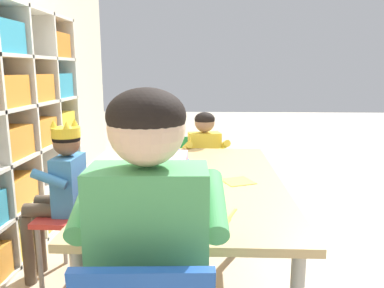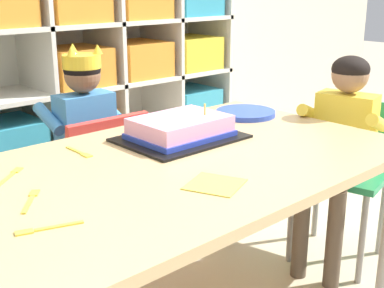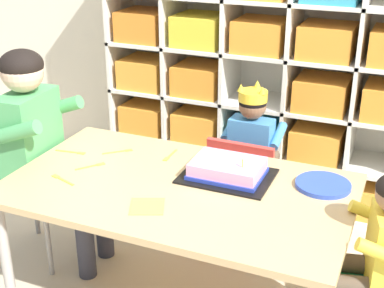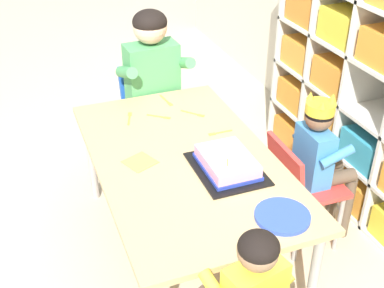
{
  "view_description": "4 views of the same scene",
  "coord_description": "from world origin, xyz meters",
  "px_view_note": "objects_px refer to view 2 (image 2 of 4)",
  "views": [
    {
      "loc": [
        -1.68,
        -0.06,
        1.08
      ],
      "look_at": [
        0.08,
        0.01,
        0.73
      ],
      "focal_mm": 35.32,
      "sensor_mm": 36.0,
      "label": 1
    },
    {
      "loc": [
        -0.89,
        -1.04,
        1.06
      ],
      "look_at": [
        0.05,
        -0.02,
        0.63
      ],
      "focal_mm": 49.33,
      "sensor_mm": 36.0,
      "label": 2
    },
    {
      "loc": [
        0.81,
        -1.76,
        1.6
      ],
      "look_at": [
        0.06,
        -0.0,
        0.77
      ],
      "focal_mm": 51.13,
      "sensor_mm": 36.0,
      "label": 3
    },
    {
      "loc": [
        1.83,
        -0.65,
        1.86
      ],
      "look_at": [
        0.14,
        -0.01,
        0.74
      ],
      "focal_mm": 47.22,
      "sensor_mm": 36.0,
      "label": 4
    }
  ],
  "objects_px": {
    "fork_by_napkin": "(10,176)",
    "fork_near_cake_tray": "(45,229)",
    "classroom_chair_blue": "(96,171)",
    "classroom_chair_guest_side": "(346,164)",
    "fork_at_table_front_edge": "(31,199)",
    "activity_table": "(173,178)",
    "paper_plate_stack": "(246,113)",
    "guest_at_table_side": "(340,137)",
    "fork_beside_plate_stack": "(80,152)",
    "birthday_cake_on_tray": "(180,130)",
    "child_with_crown": "(80,127)"
  },
  "relations": [
    {
      "from": "fork_near_cake_tray",
      "to": "fork_at_table_front_edge",
      "type": "height_order",
      "value": "same"
    },
    {
      "from": "classroom_chair_blue",
      "to": "paper_plate_stack",
      "type": "relative_size",
      "value": 2.75
    },
    {
      "from": "activity_table",
      "to": "fork_by_napkin",
      "type": "xyz_separation_m",
      "value": [
        -0.38,
        0.19,
        0.05
      ]
    },
    {
      "from": "guest_at_table_side",
      "to": "fork_at_table_front_edge",
      "type": "bearing_deg",
      "value": -106.34
    },
    {
      "from": "fork_beside_plate_stack",
      "to": "fork_near_cake_tray",
      "type": "bearing_deg",
      "value": 140.49
    },
    {
      "from": "birthday_cake_on_tray",
      "to": "activity_table",
      "type": "bearing_deg",
      "value": -136.95
    },
    {
      "from": "paper_plate_stack",
      "to": "fork_near_cake_tray",
      "type": "height_order",
      "value": "paper_plate_stack"
    },
    {
      "from": "classroom_chair_blue",
      "to": "classroom_chair_guest_side",
      "type": "height_order",
      "value": "classroom_chair_guest_side"
    },
    {
      "from": "fork_near_cake_tray",
      "to": "fork_at_table_front_edge",
      "type": "distance_m",
      "value": 0.16
    },
    {
      "from": "fork_by_napkin",
      "to": "guest_at_table_side",
      "type": "bearing_deg",
      "value": 126.25
    },
    {
      "from": "paper_plate_stack",
      "to": "fork_by_napkin",
      "type": "distance_m",
      "value": 0.91
    },
    {
      "from": "activity_table",
      "to": "fork_by_napkin",
      "type": "distance_m",
      "value": 0.43
    },
    {
      "from": "fork_at_table_front_edge",
      "to": "fork_by_napkin",
      "type": "xyz_separation_m",
      "value": [
        0.03,
        0.18,
        0.0
      ]
    },
    {
      "from": "classroom_chair_blue",
      "to": "child_with_crown",
      "type": "distance_m",
      "value": 0.18
    },
    {
      "from": "guest_at_table_side",
      "to": "fork_by_napkin",
      "type": "bearing_deg",
      "value": -115.2
    },
    {
      "from": "classroom_chair_guest_side",
      "to": "fork_at_table_front_edge",
      "type": "height_order",
      "value": "classroom_chair_guest_side"
    },
    {
      "from": "child_with_crown",
      "to": "classroom_chair_guest_side",
      "type": "distance_m",
      "value": 1.04
    },
    {
      "from": "child_with_crown",
      "to": "paper_plate_stack",
      "type": "bearing_deg",
      "value": 133.8
    },
    {
      "from": "paper_plate_stack",
      "to": "fork_beside_plate_stack",
      "type": "bearing_deg",
      "value": 177.86
    },
    {
      "from": "guest_at_table_side",
      "to": "fork_near_cake_tray",
      "type": "distance_m",
      "value": 1.22
    },
    {
      "from": "birthday_cake_on_tray",
      "to": "fork_at_table_front_edge",
      "type": "height_order",
      "value": "birthday_cake_on_tray"
    },
    {
      "from": "classroom_chair_guest_side",
      "to": "guest_at_table_side",
      "type": "bearing_deg",
      "value": -90.0
    },
    {
      "from": "birthday_cake_on_tray",
      "to": "fork_near_cake_tray",
      "type": "bearing_deg",
      "value": -154.99
    },
    {
      "from": "child_with_crown",
      "to": "fork_by_napkin",
      "type": "distance_m",
      "value": 0.69
    },
    {
      "from": "activity_table",
      "to": "guest_at_table_side",
      "type": "height_order",
      "value": "guest_at_table_side"
    },
    {
      "from": "activity_table",
      "to": "child_with_crown",
      "type": "distance_m",
      "value": 0.68
    },
    {
      "from": "classroom_chair_blue",
      "to": "paper_plate_stack",
      "type": "bearing_deg",
      "value": 141.05
    },
    {
      "from": "child_with_crown",
      "to": "fork_by_napkin",
      "type": "height_order",
      "value": "child_with_crown"
    },
    {
      "from": "classroom_chair_blue",
      "to": "guest_at_table_side",
      "type": "distance_m",
      "value": 0.92
    },
    {
      "from": "birthday_cake_on_tray",
      "to": "fork_near_cake_tray",
      "type": "relative_size",
      "value": 2.76
    },
    {
      "from": "fork_by_napkin",
      "to": "fork_near_cake_tray",
      "type": "bearing_deg",
      "value": 35.21
    },
    {
      "from": "classroom_chair_guest_side",
      "to": "activity_table",
      "type": "bearing_deg",
      "value": -105.1
    },
    {
      "from": "fork_by_napkin",
      "to": "paper_plate_stack",
      "type": "bearing_deg",
      "value": 139.63
    },
    {
      "from": "classroom_chair_guest_side",
      "to": "fork_beside_plate_stack",
      "type": "height_order",
      "value": "classroom_chair_guest_side"
    },
    {
      "from": "fork_at_table_front_edge",
      "to": "activity_table",
      "type": "bearing_deg",
      "value": 125.85
    },
    {
      "from": "fork_beside_plate_stack",
      "to": "fork_at_table_front_edge",
      "type": "distance_m",
      "value": 0.34
    },
    {
      "from": "paper_plate_stack",
      "to": "fork_at_table_front_edge",
      "type": "height_order",
      "value": "paper_plate_stack"
    },
    {
      "from": "birthday_cake_on_tray",
      "to": "classroom_chair_blue",
      "type": "bearing_deg",
      "value": 96.47
    },
    {
      "from": "birthday_cake_on_tray",
      "to": "paper_plate_stack",
      "type": "bearing_deg",
      "value": 9.93
    },
    {
      "from": "fork_near_cake_tray",
      "to": "fork_at_table_front_edge",
      "type": "relative_size",
      "value": 1.18
    },
    {
      "from": "fork_by_napkin",
      "to": "classroom_chair_blue",
      "type": "bearing_deg",
      "value": 176.5
    },
    {
      "from": "activity_table",
      "to": "fork_beside_plate_stack",
      "type": "relative_size",
      "value": 10.89
    },
    {
      "from": "child_with_crown",
      "to": "guest_at_table_side",
      "type": "bearing_deg",
      "value": 133.04
    },
    {
      "from": "fork_near_cake_tray",
      "to": "fork_by_napkin",
      "type": "relative_size",
      "value": 1.18
    },
    {
      "from": "birthday_cake_on_tray",
      "to": "fork_beside_plate_stack",
      "type": "relative_size",
      "value": 2.92
    },
    {
      "from": "classroom_chair_blue",
      "to": "fork_by_napkin",
      "type": "height_order",
      "value": "classroom_chair_blue"
    },
    {
      "from": "classroom_chair_guest_side",
      "to": "fork_at_table_front_edge",
      "type": "distance_m",
      "value": 1.28
    },
    {
      "from": "birthday_cake_on_tray",
      "to": "paper_plate_stack",
      "type": "distance_m",
      "value": 0.39
    },
    {
      "from": "fork_at_table_front_edge",
      "to": "fork_by_napkin",
      "type": "height_order",
      "value": "same"
    },
    {
      "from": "classroom_chair_blue",
      "to": "classroom_chair_guest_side",
      "type": "bearing_deg",
      "value": 142.35
    }
  ]
}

